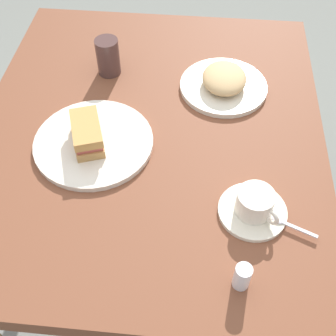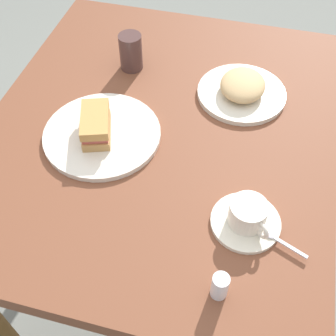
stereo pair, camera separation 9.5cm
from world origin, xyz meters
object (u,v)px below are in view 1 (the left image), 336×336
object	(u,v)px
coffee_cup	(255,203)
side_plate	(223,87)
salt_shaker	(242,277)
spoon	(287,224)
sandwich_front	(87,133)
coffee_saucer	(252,211)
dining_table	(151,147)
drinking_glass	(108,57)
sandwich_plate	(94,142)

from	to	relation	value
coffee_cup	side_plate	bearing A→B (deg)	-170.30
salt_shaker	side_plate	bearing A→B (deg)	-175.95
spoon	coffee_cup	bearing A→B (deg)	-112.58
sandwich_front	side_plate	bearing A→B (deg)	127.23
side_plate	coffee_saucer	bearing A→B (deg)	9.56
dining_table	coffee_saucer	xyz separation A→B (m)	(0.24, 0.25, 0.09)
spoon	side_plate	bearing A→B (deg)	-162.43
sandwich_front	drinking_glass	world-z (taller)	drinking_glass
spoon	salt_shaker	distance (m)	0.17
coffee_saucer	drinking_glass	bearing A→B (deg)	-138.64
sandwich_plate	spoon	world-z (taller)	spoon
sandwich_front	side_plate	size ratio (longest dim) A/B	0.58
dining_table	sandwich_front	xyz separation A→B (m)	(0.08, -0.14, 0.12)
dining_table	coffee_cup	world-z (taller)	coffee_cup
coffee_cup	drinking_glass	size ratio (longest dim) A/B	0.85
sandwich_plate	sandwich_front	world-z (taller)	sandwich_front
spoon	drinking_glass	bearing A→B (deg)	-135.83
side_plate	drinking_glass	size ratio (longest dim) A/B	2.29
spoon	side_plate	distance (m)	0.45
salt_shaker	spoon	bearing A→B (deg)	144.71
side_plate	drinking_glass	world-z (taller)	drinking_glass
coffee_saucer	side_plate	distance (m)	0.40
sandwich_plate	coffee_saucer	size ratio (longest dim) A/B	1.96
side_plate	salt_shaker	bearing A→B (deg)	4.05
salt_shaker	drinking_glass	xyz separation A→B (m)	(-0.60, -0.36, 0.02)
coffee_saucer	coffee_cup	size ratio (longest dim) A/B	1.67
sandwich_plate	drinking_glass	xyz separation A→B (m)	(-0.28, -0.01, 0.04)
sandwich_plate	coffee_saucer	bearing A→B (deg)	66.73
sandwich_plate	drinking_glass	world-z (taller)	drinking_glass
coffee_saucer	sandwich_front	bearing A→B (deg)	-112.03
sandwich_plate	salt_shaker	bearing A→B (deg)	46.97
salt_shaker	sandwich_front	bearing A→B (deg)	-131.76
coffee_saucer	drinking_glass	size ratio (longest dim) A/B	1.43
coffee_saucer	salt_shaker	bearing A→B (deg)	-9.44
sandwich_plate	salt_shaker	distance (m)	0.48
sandwich_front	sandwich_plate	bearing A→B (deg)	120.98
coffee_cup	salt_shaker	size ratio (longest dim) A/B	1.44
coffee_saucer	drinking_glass	xyz separation A→B (m)	(-0.44, -0.39, 0.05)
sandwich_plate	drinking_glass	size ratio (longest dim) A/B	2.80
coffee_saucer	salt_shaker	xyz separation A→B (m)	(0.16, -0.03, 0.03)
spoon	side_plate	world-z (taller)	spoon
coffee_saucer	spoon	world-z (taller)	spoon
spoon	salt_shaker	size ratio (longest dim) A/B	1.56
coffee_cup	spoon	size ratio (longest dim) A/B	0.92
side_plate	sandwich_front	bearing A→B (deg)	-52.77
coffee_saucer	coffee_cup	distance (m)	0.03
coffee_cup	sandwich_front	bearing A→B (deg)	-112.12
drinking_glass	sandwich_front	bearing A→B (deg)	0.46
dining_table	sandwich_front	size ratio (longest dim) A/B	7.54
dining_table	sandwich_plate	distance (m)	0.17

